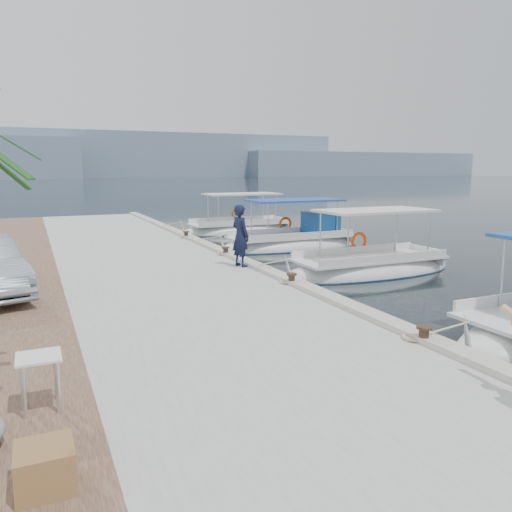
{
  "coord_description": "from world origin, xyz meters",
  "views": [
    {
      "loc": [
        -6.61,
        -10.06,
        3.6
      ],
      "look_at": [
        -1.0,
        2.4,
        1.2
      ],
      "focal_mm": 35.0,
      "sensor_mm": 36.0,
      "label": 1
    }
  ],
  "objects_px": {
    "fishing_caique_c": "(369,270)",
    "fisherman": "(240,236)",
    "fishing_caique_e": "(239,231)",
    "fishing_caique_d": "(293,244)"
  },
  "relations": [
    {
      "from": "fishing_caique_d",
      "to": "fisherman",
      "type": "xyz_separation_m",
      "value": [
        -4.79,
        -5.34,
        1.3
      ]
    },
    {
      "from": "fishing_caique_e",
      "to": "fisherman",
      "type": "distance_m",
      "value": 12.38
    },
    {
      "from": "fishing_caique_c",
      "to": "fisherman",
      "type": "bearing_deg",
      "value": 170.37
    },
    {
      "from": "fishing_caique_c",
      "to": "fisherman",
      "type": "distance_m",
      "value": 4.76
    },
    {
      "from": "fishing_caique_c",
      "to": "fishing_caique_d",
      "type": "xyz_separation_m",
      "value": [
        0.3,
        6.1,
        0.07
      ]
    },
    {
      "from": "fishing_caique_e",
      "to": "fisherman",
      "type": "relative_size",
      "value": 3.48
    },
    {
      "from": "fishing_caique_c",
      "to": "fisherman",
      "type": "relative_size",
      "value": 3.33
    },
    {
      "from": "fishing_caique_c",
      "to": "fisherman",
      "type": "height_order",
      "value": "fisherman"
    },
    {
      "from": "fishing_caique_c",
      "to": "fishing_caique_e",
      "type": "bearing_deg",
      "value": 89.31
    },
    {
      "from": "fishing_caique_c",
      "to": "fishing_caique_d",
      "type": "distance_m",
      "value": 6.11
    }
  ]
}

